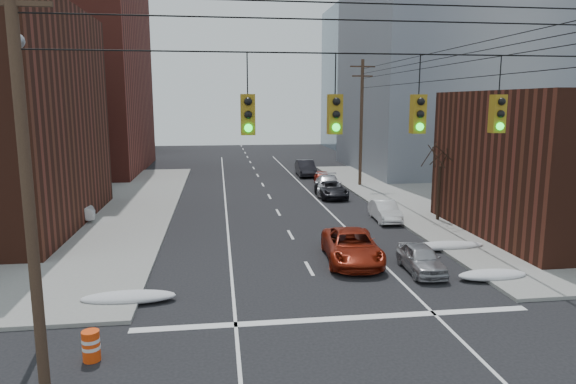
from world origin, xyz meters
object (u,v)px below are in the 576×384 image
object	(u,v)px
parked_car_f	(305,168)
lot_car_c	(24,205)
lot_car_a	(56,212)
parked_car_d	(328,185)
parked_car_e	(322,178)
parked_car_a	(421,258)
construction_barrel	(91,345)
lot_car_b	(48,205)
parked_car_b	(385,211)
red_pickup	(352,246)
parked_car_c	(331,190)

from	to	relation	value
parked_car_f	lot_car_c	bearing A→B (deg)	-140.13
lot_car_a	parked_car_d	bearing A→B (deg)	-77.45
parked_car_d	parked_car_e	size ratio (longest dim) A/B	1.42
parked_car_a	parked_car_d	distance (m)	19.69
construction_barrel	parked_car_d	bearing A→B (deg)	64.06
lot_car_a	construction_barrel	xyz separation A→B (m)	(6.03, -17.44, -0.41)
parked_car_e	lot_car_b	xyz separation A→B (m)	(-20.14, -11.69, 0.33)
parked_car_d	lot_car_c	size ratio (longest dim) A/B	1.02
parked_car_b	parked_car_f	xyz separation A→B (m)	(-1.60, 20.43, 0.16)
lot_car_b	parked_car_a	bearing A→B (deg)	-103.79
red_pickup	parked_car_c	distance (m)	16.41
lot_car_a	lot_car_b	size ratio (longest dim) A/B	0.78
parked_car_b	construction_barrel	xyz separation A→B (m)	(-14.13, -16.03, -0.16)
parked_car_d	parked_car_f	distance (m)	10.52
lot_car_b	construction_barrel	distance (m)	20.37
red_pickup	parked_car_c	world-z (taller)	red_pickup
parked_car_d	lot_car_a	xyz separation A→B (m)	(-18.65, -8.50, 0.14)
parked_car_d	parked_car_e	bearing A→B (deg)	91.24
parked_car_a	parked_car_d	bearing A→B (deg)	92.35
parked_car_e	lot_car_a	world-z (taller)	lot_car_a
construction_barrel	red_pickup	bearing A→B (deg)	39.49
lot_car_a	lot_car_b	xyz separation A→B (m)	(-0.98, 1.68, 0.06)
lot_car_b	construction_barrel	world-z (taller)	lot_car_b
parked_car_c	parked_car_f	distance (m)	12.12
parked_car_e	parked_car_f	world-z (taller)	parked_car_f
parked_car_a	parked_car_d	world-z (taller)	parked_car_d
parked_car_b	parked_car_f	bearing A→B (deg)	97.89
construction_barrel	parked_car_b	bearing A→B (deg)	48.62
parked_car_e	lot_car_a	bearing A→B (deg)	-137.65
parked_car_f	parked_car_c	bearing A→B (deg)	-88.26
parked_car_c	parked_car_d	xyz separation A→B (m)	(0.10, 1.60, 0.11)
red_pickup	lot_car_a	distance (m)	18.43
parked_car_f	lot_car_a	xyz separation A→B (m)	(-18.56, -19.02, 0.09)
parked_car_a	construction_barrel	xyz separation A→B (m)	(-12.53, -6.26, -0.15)
parked_car_b	construction_barrel	size ratio (longest dim) A/B	4.22
parked_car_b	parked_car_c	xyz separation A→B (m)	(-1.60, 8.31, -0.00)
parked_car_a	lot_car_c	size ratio (longest dim) A/B	0.72
lot_car_a	parked_car_f	bearing A→B (deg)	-56.25
parked_car_a	parked_car_f	distance (m)	30.20
parked_car_b	parked_car_f	size ratio (longest dim) A/B	0.79
lot_car_c	lot_car_b	bearing A→B (deg)	-91.60
red_pickup	parked_car_f	world-z (taller)	parked_car_f
parked_car_f	lot_car_a	size ratio (longest dim) A/B	1.09
parked_car_e	construction_barrel	bearing A→B (deg)	-105.64
parked_car_d	parked_car_e	distance (m)	4.90
parked_car_a	parked_car_c	xyz separation A→B (m)	(0.00, 18.09, 0.02)
red_pickup	lot_car_b	distance (m)	20.15
construction_barrel	parked_car_a	bearing A→B (deg)	26.54
parked_car_e	red_pickup	bearing A→B (deg)	-90.70
parked_car_d	lot_car_b	world-z (taller)	lot_car_b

